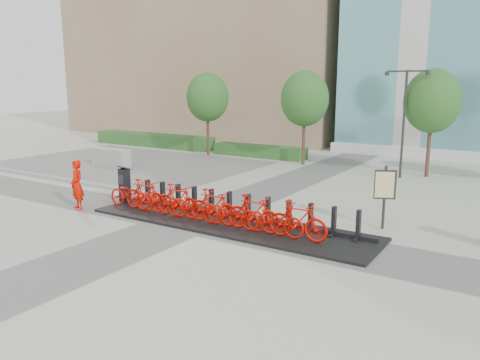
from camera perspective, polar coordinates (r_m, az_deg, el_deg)
The scene contains 25 objects.
ground at distance 15.36m, azimuth -6.18°, elevation -4.94°, with size 120.00×120.00×0.00m, color #B5B99E.
gravel_patch at distance 27.02m, azimuth -13.62°, elevation 1.97°, with size 14.00×14.00×0.00m, color #484848.
curb at distance 23.81m, azimuth -22.43°, elevation 0.33°, with size 14.00×0.25×0.15m, color gray.
hedge_a at distance 34.34m, azimuth -10.56°, elevation 4.82°, with size 10.00×1.40×0.90m, color #1E5823.
hedge_b at distance 28.77m, azimuth 2.35°, elevation 3.55°, with size 6.00×1.20×0.70m, color #1E5823.
tree_0 at distance 29.14m, azimuth -3.99°, elevation 10.02°, with size 2.60×2.60×5.10m.
tree_1 at distance 25.84m, azimuth 7.89°, elevation 9.76°, with size 2.60×2.60×5.10m.
tree_2 at distance 23.89m, azimuth 22.39°, elevation 8.88°, with size 2.60×2.60×5.10m.
streetlamp at distance 23.13m, azimuth 19.41°, elevation 7.90°, with size 2.00×0.20×5.00m.
dock_pad at distance 14.84m, azimuth -1.50°, elevation -5.30°, with size 9.60×2.40×0.08m, color black.
dock_rail_posts at distance 15.07m, azimuth -0.32°, elevation -3.20°, with size 8.02×0.50×0.85m, color black, non-canonical shape.
bike_0 at distance 16.88m, azimuth -13.27°, elevation -1.69°, with size 0.65×1.86×0.98m, color #D50B00.
bike_1 at distance 16.37m, azimuth -11.50°, elevation -1.82°, with size 0.51×1.80×1.08m, color #D50B00.
bike_2 at distance 15.90m, azimuth -9.62°, elevation -2.34°, with size 0.65×1.86×0.98m, color #D50B00.
bike_3 at distance 15.43m, azimuth -7.63°, elevation -2.51°, with size 0.51×1.80×1.08m, color #D50B00.
bike_4 at distance 15.00m, azimuth -5.50°, elevation -3.07°, with size 0.65×1.86×0.98m, color #D50B00.
bike_5 at distance 14.57m, azimuth -3.26°, elevation -3.26°, with size 0.51×1.80×1.08m, color #D50B00.
bike_6 at distance 14.19m, azimuth -0.89°, elevation -3.87°, with size 0.65×1.86×0.98m, color #D50B00.
bike_7 at distance 13.81m, azimuth 1.62°, elevation -4.08°, with size 0.51×1.80×1.08m, color #D50B00.
bike_8 at distance 13.49m, azimuth 4.26°, elevation -4.72°, with size 0.65×1.86×0.98m, color #D50B00.
bike_9 at distance 13.16m, azimuth 7.04°, elevation -4.95°, with size 0.51×1.80×1.08m, color #D50B00.
kiosk at distance 17.77m, azimuth -13.90°, elevation -0.53°, with size 0.44×0.38×1.36m.
worker_red at distance 17.45m, azimuth -19.27°, elevation -0.55°, with size 0.64×0.42×1.76m, color red.
jersey_barrier at distance 26.36m, azimuth -15.45°, elevation 2.67°, with size 2.44×0.66×0.94m, color #B0B2A7.
map_sign at distance 14.77m, azimuth 17.25°, elevation -0.85°, with size 0.62×0.35×1.97m.
Camera 1 is at (9.22, -11.50, 4.33)m, focal length 35.00 mm.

